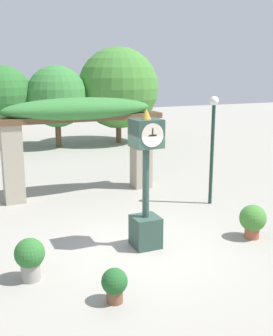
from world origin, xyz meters
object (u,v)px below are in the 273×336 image
(pedestal_clock, at_px, (146,184))
(potted_plant_near_right, at_px, (30,257))
(potted_plant_near_left, at_px, (253,220))
(potted_plant_far_left, at_px, (114,284))
(lamp_post, at_px, (213,136))

(pedestal_clock, relative_size, potted_plant_near_right, 3.73)
(pedestal_clock, distance_m, potted_plant_near_right, 2.82)
(potted_plant_near_left, bearing_deg, pedestal_clock, 167.16)
(potted_plant_near_right, distance_m, potted_plant_far_left, 1.78)
(potted_plant_near_right, xyz_separation_m, lamp_post, (5.59, 2.52, 1.52))
(potted_plant_near_left, xyz_separation_m, potted_plant_far_left, (-3.90, -1.30, -0.11))
(potted_plant_far_left, bearing_deg, lamp_post, 41.05)
(pedestal_clock, bearing_deg, lamp_post, 33.70)
(potted_plant_near_left, distance_m, lamp_post, 3.03)
(potted_plant_near_right, distance_m, lamp_post, 6.31)
(potted_plant_near_left, relative_size, potted_plant_near_right, 0.97)
(potted_plant_near_left, bearing_deg, lamp_post, 78.27)
(potted_plant_near_right, xyz_separation_m, potted_plant_far_left, (1.16, -1.34, -0.13))
(potted_plant_near_right, bearing_deg, potted_plant_far_left, -49.11)
(potted_plant_far_left, xyz_separation_m, lamp_post, (4.43, 3.86, 1.65))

